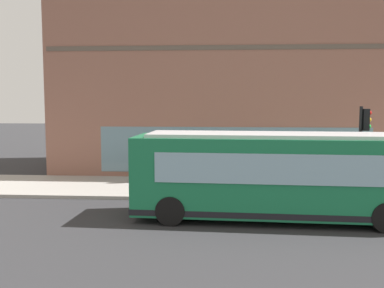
# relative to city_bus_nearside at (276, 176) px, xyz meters

# --- Properties ---
(ground) EXTENTS (120.00, 120.00, 0.00)m
(ground) POSITION_rel_city_bus_nearside_xyz_m (0.09, 1.33, -1.55)
(ground) COLOR #2D2D30
(sidewalk_curb) EXTENTS (4.94, 40.00, 0.15)m
(sidewalk_curb) POSITION_rel_city_bus_nearside_xyz_m (5.16, 1.33, -1.48)
(sidewalk_curb) COLOR #9E9991
(sidewalk_curb) RESTS_ON ground
(building_corner) EXTENTS (8.99, 20.11, 12.49)m
(building_corner) POSITION_rel_city_bus_nearside_xyz_m (12.09, 1.33, 4.68)
(building_corner) COLOR #8C5B4C
(building_corner) RESTS_ON ground
(city_bus_nearside) EXTENTS (3.01, 10.15, 3.07)m
(city_bus_nearside) POSITION_rel_city_bus_nearside_xyz_m (0.00, 0.00, 0.00)
(city_bus_nearside) COLOR #197247
(city_bus_nearside) RESTS_ON ground
(traffic_light_near_corner) EXTENTS (0.32, 0.49, 3.81)m
(traffic_light_near_corner) POSITION_rel_city_bus_nearside_xyz_m (3.17, -3.89, 1.25)
(traffic_light_near_corner) COLOR black
(traffic_light_near_corner) RESTS_ON sidewalk_curb
(pedestrian_by_light_pole) EXTENTS (0.32, 0.32, 1.81)m
(pedestrian_by_light_pole) POSITION_rel_city_bus_nearside_xyz_m (5.88, 6.17, -0.35)
(pedestrian_by_light_pole) COLOR #3359A5
(pedestrian_by_light_pole) RESTS_ON sidewalk_curb
(pedestrian_near_hydrant) EXTENTS (0.32, 0.32, 1.57)m
(pedestrian_near_hydrant) POSITION_rel_city_bus_nearside_xyz_m (5.26, 1.62, -0.51)
(pedestrian_near_hydrant) COLOR #8C3F8C
(pedestrian_near_hydrant) RESTS_ON sidewalk_curb
(pedestrian_walking_along_curb) EXTENTS (0.32, 0.32, 1.63)m
(pedestrian_walking_along_curb) POSITION_rel_city_bus_nearside_xyz_m (4.32, 1.01, -0.47)
(pedestrian_walking_along_curb) COLOR silver
(pedestrian_walking_along_curb) RESTS_ON sidewalk_curb
(newspaper_vending_box) EXTENTS (0.44, 0.42, 0.90)m
(newspaper_vending_box) POSITION_rel_city_bus_nearside_xyz_m (4.57, -3.59, -0.95)
(newspaper_vending_box) COLOR #197233
(newspaper_vending_box) RESTS_ON sidewalk_curb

